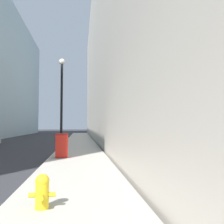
{
  "coord_description": "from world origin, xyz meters",
  "views": [
    {
      "loc": [
        5.15,
        -2.68,
        1.7
      ],
      "look_at": [
        7.86,
        19.16,
        2.86
      ],
      "focal_mm": 40.0,
      "sensor_mm": 36.0,
      "label": 1
    }
  ],
  "objects": [
    {
      "name": "sidewalk_right",
      "position": [
        5.04,
        18.0,
        0.07
      ],
      "size": [
        2.84,
        60.0,
        0.14
      ],
      "color": "#B7B2A8",
      "rests_on": "ground"
    },
    {
      "name": "fire_hydrant",
      "position": [
        4.44,
        2.17,
        0.48
      ],
      "size": [
        0.49,
        0.38,
        0.64
      ],
      "color": "yellow",
      "rests_on": "sidewalk_right"
    },
    {
      "name": "lamppost",
      "position": [
        3.95,
        12.93,
        3.34
      ],
      "size": [
        0.37,
        0.37,
        5.7
      ],
      "color": "black",
      "rests_on": "sidewalk_right"
    },
    {
      "name": "building_right_stone",
      "position": [
        12.56,
        26.0,
        10.14
      ],
      "size": [
        12.0,
        60.0,
        20.27
      ],
      "color": "beige",
      "rests_on": "ground"
    },
    {
      "name": "trash_bin",
      "position": [
        4.24,
        9.61,
        0.74
      ],
      "size": [
        0.58,
        0.6,
        1.16
      ],
      "color": "red",
      "rests_on": "sidewalk_right"
    }
  ]
}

